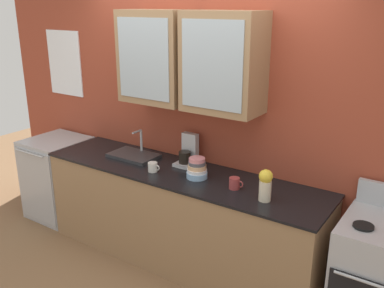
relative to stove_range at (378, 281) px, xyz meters
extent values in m
plane|color=brown|center=(-1.72, 0.00, -0.45)|extent=(10.00, 10.00, 0.00)
cube|color=#993D28|center=(-1.72, 0.39, 0.86)|extent=(5.15, 0.10, 2.64)
cube|color=#93704C|center=(-2.06, 0.15, 1.40)|extent=(0.64, 0.37, 0.80)
cube|color=#9EADB7|center=(-2.06, -0.03, 1.40)|extent=(0.54, 0.01, 0.68)
cube|color=#93704C|center=(-1.38, 0.15, 1.40)|extent=(0.64, 0.37, 0.80)
cube|color=#9EADB7|center=(-1.38, -0.03, 1.40)|extent=(0.54, 0.01, 0.68)
cube|color=white|center=(-3.51, 0.33, 1.22)|extent=(0.51, 0.01, 0.71)
cube|color=#93704C|center=(-1.72, 0.00, -0.02)|extent=(2.68, 0.65, 0.87)
cube|color=black|center=(-1.72, 0.00, 0.43)|extent=(2.71, 0.68, 0.02)
cube|color=#ADAFB5|center=(0.00, 0.00, -0.01)|extent=(0.57, 0.62, 0.90)
cylinder|color=#ADAFB5|center=(0.00, -0.34, 0.19)|extent=(0.46, 0.02, 0.02)
cylinder|color=black|center=(-0.13, -0.12, 0.45)|extent=(0.14, 0.14, 0.02)
cube|color=#2D2D30|center=(-2.30, 0.06, 0.46)|extent=(0.47, 0.30, 0.03)
cylinder|color=#ADAFB5|center=(-2.30, 0.18, 0.58)|extent=(0.02, 0.02, 0.21)
cylinder|color=#ADAFB5|center=(-2.30, 0.12, 0.68)|extent=(0.02, 0.12, 0.02)
cylinder|color=#8CB7E0|center=(-1.52, -0.02, 0.47)|extent=(0.18, 0.18, 0.05)
cylinder|color=white|center=(-1.52, -0.02, 0.50)|extent=(0.17, 0.17, 0.04)
cylinder|color=#E0AD7F|center=(-1.52, -0.02, 0.54)|extent=(0.16, 0.16, 0.05)
cylinder|color=#4C4C54|center=(-1.52, -0.02, 0.57)|extent=(0.15, 0.15, 0.04)
cylinder|color=#D87F84|center=(-1.52, -0.02, 0.60)|extent=(0.14, 0.14, 0.04)
cylinder|color=beige|center=(-0.85, -0.11, 0.52)|extent=(0.09, 0.09, 0.16)
sphere|color=yellow|center=(-0.85, -0.11, 0.64)|extent=(0.10, 0.10, 0.10)
cylinder|color=silver|center=(-1.92, -0.13, 0.48)|extent=(0.08, 0.08, 0.08)
torus|color=silver|center=(-1.87, -0.13, 0.49)|extent=(0.05, 0.01, 0.05)
cylinder|color=#993838|center=(-1.14, -0.05, 0.49)|extent=(0.09, 0.09, 0.09)
torus|color=#993838|center=(-1.09, -0.05, 0.49)|extent=(0.06, 0.01, 0.06)
cube|color=#ADAFB5|center=(-3.39, 0.00, -0.01)|extent=(0.59, 0.62, 0.90)
cube|color=#ADAFB5|center=(-3.39, -0.32, -0.01)|extent=(0.56, 0.01, 0.81)
cylinder|color=#ADAFB5|center=(-3.39, -0.34, 0.38)|extent=(0.44, 0.02, 0.02)
cube|color=#B7B7BC|center=(-1.76, 0.16, 0.46)|extent=(0.17, 0.20, 0.03)
cylinder|color=black|center=(-1.76, 0.14, 0.53)|extent=(0.11, 0.11, 0.11)
cube|color=#B7B7BC|center=(-1.76, 0.23, 0.60)|extent=(0.15, 0.06, 0.26)
camera|label=1|loc=(0.33, -2.84, 1.87)|focal=39.93mm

